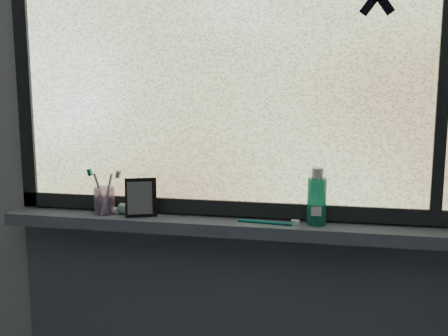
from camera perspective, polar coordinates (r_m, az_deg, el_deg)
wall_back at (r=1.66m, az=2.37°, el=2.33°), size 3.00×0.01×2.50m
windowsill at (r=1.63m, az=1.89°, el=-6.72°), size 1.62×0.14×0.04m
window_pane at (r=1.63m, az=2.30°, el=12.10°), size 1.50×0.01×1.00m
frame_bottom at (r=1.66m, az=2.18°, el=-4.63°), size 1.60×0.03×0.05m
frame_left at (r=1.91m, az=-21.86°, el=11.00°), size 0.05×0.03×1.10m
frame_mullion at (r=1.64m, az=23.95°, el=11.34°), size 0.03×0.03×1.00m
vanity_mirror at (r=1.69m, az=-9.48°, el=-3.33°), size 0.12×0.08×0.13m
toothpaste_tube at (r=1.72m, az=-10.22°, el=-4.69°), size 0.21×0.12×0.04m
toothbrush_cup at (r=1.75m, az=-13.49°, el=-3.64°), size 0.07×0.07×0.09m
toothbrush_lying at (r=1.59m, az=4.65°, el=-6.11°), size 0.21×0.04×0.01m
mouthwash_bottle at (r=1.59m, az=10.56°, el=-3.22°), size 0.06×0.06×0.15m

